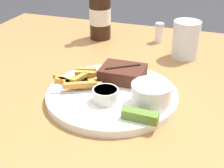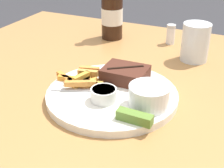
% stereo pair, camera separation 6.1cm
% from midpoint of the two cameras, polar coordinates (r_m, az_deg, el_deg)
% --- Properties ---
extents(dining_table, '(1.20, 1.13, 0.78)m').
position_cam_midpoint_polar(dining_table, '(0.77, -2.29, -7.98)').
color(dining_table, '#A87542').
rests_on(dining_table, ground_plane).
extents(dinner_plate, '(0.30, 0.30, 0.02)m').
position_cam_midpoint_polar(dinner_plate, '(0.72, -2.42, -2.08)').
color(dinner_plate, white).
rests_on(dinner_plate, dining_table).
extents(steak_portion, '(0.11, 0.08, 0.04)m').
position_cam_midpoint_polar(steak_portion, '(0.76, -0.29, 1.92)').
color(steak_portion, '#472319').
rests_on(steak_portion, dinner_plate).
extents(fries_pile, '(0.13, 0.13, 0.02)m').
position_cam_midpoint_polar(fries_pile, '(0.76, -8.08, 0.60)').
color(fries_pile, orange).
rests_on(fries_pile, dinner_plate).
extents(coleslaw_cup, '(0.09, 0.09, 0.05)m').
position_cam_midpoint_polar(coleslaw_cup, '(0.66, 4.57, -1.72)').
color(coleslaw_cup, white).
rests_on(coleslaw_cup, dinner_plate).
extents(dipping_sauce_cup, '(0.06, 0.06, 0.03)m').
position_cam_midpoint_polar(dipping_sauce_cup, '(0.68, -3.74, -2.00)').
color(dipping_sauce_cup, silver).
rests_on(dipping_sauce_cup, dinner_plate).
extents(pickle_spear, '(0.07, 0.02, 0.02)m').
position_cam_midpoint_polar(pickle_spear, '(0.62, 2.34, -5.91)').
color(pickle_spear, '#567A2D').
rests_on(pickle_spear, dinner_plate).
extents(fork_utensil, '(0.13, 0.06, 0.00)m').
position_cam_midpoint_polar(fork_utensil, '(0.72, -8.81, -1.45)').
color(fork_utensil, '#B7B7BC').
rests_on(fork_utensil, dinner_plate).
extents(knife_utensil, '(0.05, 0.17, 0.01)m').
position_cam_midpoint_polar(knife_utensil, '(0.75, -3.09, 0.21)').
color(knife_utensil, '#B7B7BC').
rests_on(knife_utensil, dinner_plate).
extents(beer_bottle, '(0.07, 0.07, 0.23)m').
position_cam_midpoint_polar(beer_bottle, '(1.08, -3.86, 12.47)').
color(beer_bottle, black).
rests_on(beer_bottle, dining_table).
extents(drinking_glass, '(0.08, 0.08, 0.11)m').
position_cam_midpoint_polar(drinking_glass, '(0.94, 11.54, 7.94)').
color(drinking_glass, silver).
rests_on(drinking_glass, dining_table).
extents(salt_shaker, '(0.03, 0.03, 0.07)m').
position_cam_midpoint_polar(salt_shaker, '(1.06, 6.98, 9.31)').
color(salt_shaker, white).
rests_on(salt_shaker, dining_table).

